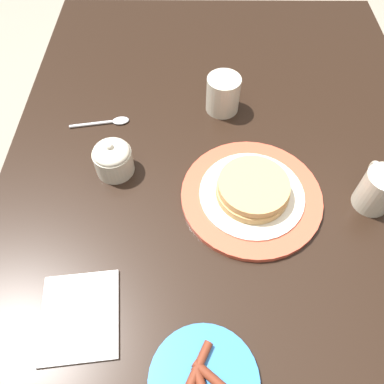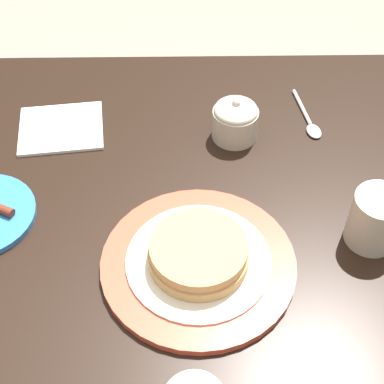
# 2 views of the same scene
# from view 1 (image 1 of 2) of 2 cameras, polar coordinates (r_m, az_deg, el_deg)

# --- Properties ---
(ground_plane) EXTENTS (8.00, 8.00, 0.00)m
(ground_plane) POSITION_cam_1_polar(r_m,az_deg,el_deg) (1.47, 2.82, -16.05)
(ground_plane) COLOR gray
(dining_table) EXTENTS (1.38, 0.94, 0.77)m
(dining_table) POSITION_cam_1_polar(r_m,az_deg,el_deg) (0.88, 4.55, -2.48)
(dining_table) COLOR black
(dining_table) RESTS_ON ground_plane
(pancake_plate) EXTENTS (0.28, 0.28, 0.05)m
(pancake_plate) POSITION_cam_1_polar(r_m,az_deg,el_deg) (0.74, 9.12, -0.16)
(pancake_plate) COLOR #DB5138
(pancake_plate) RESTS_ON dining_table
(side_plate_bacon) EXTENTS (0.17, 0.17, 0.02)m
(side_plate_bacon) POSITION_cam_1_polar(r_m,az_deg,el_deg) (0.62, 1.85, -26.83)
(side_plate_bacon) COLOR #337AC6
(side_plate_bacon) RESTS_ON dining_table
(coffee_mug) EXTENTS (0.11, 0.08, 0.09)m
(coffee_mug) POSITION_cam_1_polar(r_m,az_deg,el_deg) (0.89, 4.76, 14.81)
(coffee_mug) COLOR beige
(coffee_mug) RESTS_ON dining_table
(creamer_pitcher) EXTENTS (0.11, 0.07, 0.09)m
(creamer_pitcher) POSITION_cam_1_polar(r_m,az_deg,el_deg) (0.78, 26.52, 0.29)
(creamer_pitcher) COLOR beige
(creamer_pitcher) RESTS_ON dining_table
(sugar_bowl) EXTENTS (0.08, 0.08, 0.08)m
(sugar_bowl) POSITION_cam_1_polar(r_m,az_deg,el_deg) (0.78, -11.95, 5.02)
(sugar_bowl) COLOR beige
(sugar_bowl) RESTS_ON dining_table
(napkin) EXTENTS (0.16, 0.14, 0.01)m
(napkin) POSITION_cam_1_polar(r_m,az_deg,el_deg) (0.67, -16.71, -17.65)
(napkin) COLOR white
(napkin) RESTS_ON dining_table
(spoon) EXTENTS (0.04, 0.14, 0.01)m
(spoon) POSITION_cam_1_polar(r_m,az_deg,el_deg) (0.90, -12.46, 10.39)
(spoon) COLOR silver
(spoon) RESTS_ON dining_table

